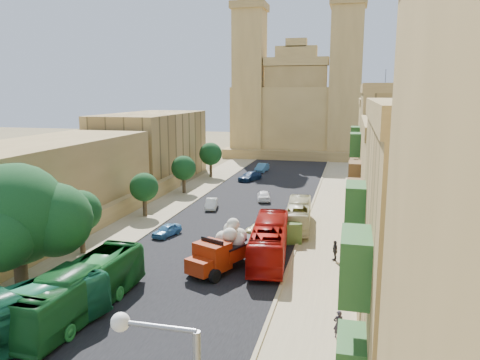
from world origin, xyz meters
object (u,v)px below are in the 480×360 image
at_px(car_cream, 263,227).
at_px(bus_green_south, 7,321).
at_px(car_white_b, 264,195).
at_px(bus_cream_east, 299,215).
at_px(olive_pickup, 285,228).
at_px(bus_red_east, 269,241).
at_px(car_dkblue, 250,176).
at_px(pedestrian_c, 335,251).
at_px(pedestrian_a, 338,324).
at_px(street_tree_a, 80,211).
at_px(car_blue_b, 262,168).
at_px(ficus_tree, 17,218).
at_px(street_tree_d, 211,154).
at_px(car_blue_a, 167,230).
at_px(street_tree_c, 184,168).
at_px(bus_green_north, 81,289).
at_px(street_tree_b, 144,187).
at_px(car_white_a, 211,204).
at_px(church, 299,109).
at_px(red_truck, 225,248).

bearing_deg(car_cream, bus_green_south, 73.96).
bearing_deg(car_white_b, bus_cream_east, 104.74).
distance_m(olive_pickup, bus_red_east, 5.90).
xyz_separation_m(car_dkblue, pedestrian_c, (13.76, -31.51, 0.16)).
relative_size(olive_pickup, pedestrian_a, 3.10).
xyz_separation_m(street_tree_a, bus_cream_east, (16.50, 11.52, -2.23)).
bearing_deg(olive_pickup, bus_red_east, -94.46).
height_order(bus_cream_east, car_blue_b, bus_cream_east).
bearing_deg(car_cream, ficus_tree, 57.52).
relative_size(olive_pickup, car_dkblue, 1.07).
height_order(street_tree_a, street_tree_d, street_tree_d).
distance_m(street_tree_d, car_white_b, 18.02).
bearing_deg(pedestrian_a, car_blue_a, -58.35).
distance_m(street_tree_c, bus_green_north, 34.25).
xyz_separation_m(street_tree_b, street_tree_c, (0.00, 12.00, 0.17)).
distance_m(bus_red_east, car_blue_a, 10.96).
bearing_deg(car_white_b, car_dkblue, -82.93).
bearing_deg(bus_red_east, car_blue_a, -26.20).
bearing_deg(car_blue_a, street_tree_c, 123.05).
bearing_deg(bus_green_south, car_white_a, 110.85).
xyz_separation_m(street_tree_c, car_white_a, (6.01, -7.33, -2.73)).
distance_m(street_tree_d, bus_green_north, 46.11).
bearing_deg(pedestrian_a, street_tree_c, -72.99).
relative_size(street_tree_b, pedestrian_a, 3.00).
bearing_deg(car_white_a, bus_green_north, -101.54).
relative_size(street_tree_c, car_dkblue, 1.09).
height_order(bus_cream_east, car_blue_a, bus_cream_east).
xyz_separation_m(car_cream, car_blue_b, (-6.75, 34.24, 0.01)).
xyz_separation_m(street_tree_a, pedestrian_a, (21.00, -8.93, -2.73)).
relative_size(bus_red_east, bus_cream_east, 1.18).
relative_size(olive_pickup, car_cream, 0.98).
relative_size(street_tree_a, pedestrian_c, 3.20).
bearing_deg(pedestrian_c, street_tree_a, -100.76).
xyz_separation_m(church, street_tree_d, (-10.00, -30.61, -5.89)).
bearing_deg(street_tree_a, car_white_a, 70.17).
bearing_deg(street_tree_d, ficus_tree, -89.25).
bearing_deg(car_blue_a, bus_cream_east, 43.65).
relative_size(street_tree_a, car_white_a, 1.50).
distance_m(bus_cream_east, car_blue_b, 32.59).
bearing_deg(bus_cream_east, car_cream, 42.96).
height_order(street_tree_a, red_truck, street_tree_a).
distance_m(car_dkblue, car_blue_b, 8.12).
height_order(bus_green_south, car_dkblue, bus_green_south).
height_order(bus_red_east, car_blue_a, bus_red_east).
distance_m(bus_red_east, pedestrian_a, 12.50).
bearing_deg(street_tree_a, street_tree_d, 90.00).
height_order(car_white_b, car_blue_b, car_blue_b).
bearing_deg(car_white_b, street_tree_b, 29.74).
distance_m(street_tree_b, olive_pickup, 16.37).
bearing_deg(street_tree_c, olive_pickup, -45.52).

